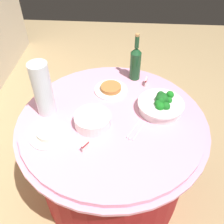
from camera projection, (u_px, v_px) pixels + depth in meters
ground_plane at (112, 184)px, 2.04m from camera, size 6.00×6.00×0.00m
buffet_table at (112, 155)px, 1.78m from camera, size 1.16×1.16×0.74m
broccoli_bowl at (161, 105)px, 1.56m from camera, size 0.28×0.28×0.11m
plate_stack at (93, 120)px, 1.47m from camera, size 0.21×0.21×0.07m
wine_bottle at (135, 62)px, 1.74m from camera, size 0.07×0.07×0.34m
decorative_fruit_vase at (43, 91)px, 1.47m from camera, size 0.11×0.11×0.34m
serving_tongs at (136, 131)px, 1.45m from camera, size 0.16×0.11×0.01m
food_plate_peanuts at (111, 89)px, 1.72m from camera, size 0.22×0.22×0.04m
food_plate_rice at (49, 134)px, 1.42m from camera, size 0.22×0.22×0.04m
label_placard_front at (146, 81)px, 1.75m from camera, size 0.05×0.02×0.05m
label_placard_mid at (85, 146)px, 1.34m from camera, size 0.05×0.04×0.05m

